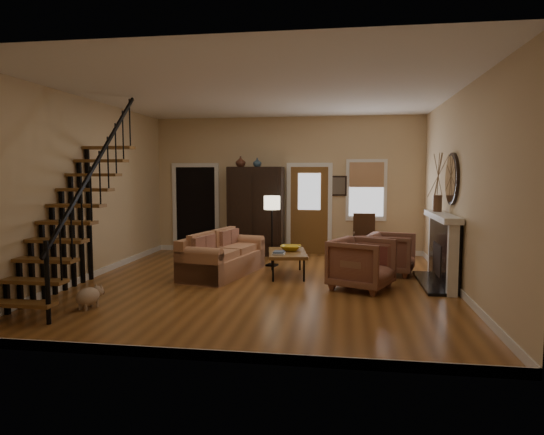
# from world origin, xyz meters

# --- Properties ---
(room) EXTENTS (7.00, 7.33, 3.30)m
(room) POSITION_xyz_m (-0.41, 1.76, 1.51)
(room) COLOR brown
(room) RESTS_ON ground
(staircase) EXTENTS (0.94, 2.80, 3.20)m
(staircase) POSITION_xyz_m (-2.78, -1.30, 1.60)
(staircase) COLOR brown
(staircase) RESTS_ON ground
(fireplace) EXTENTS (0.33, 1.95, 2.30)m
(fireplace) POSITION_xyz_m (3.13, 0.50, 0.74)
(fireplace) COLOR black
(fireplace) RESTS_ON ground
(armoire) EXTENTS (1.30, 0.60, 2.10)m
(armoire) POSITION_xyz_m (-0.70, 3.15, 1.05)
(armoire) COLOR black
(armoire) RESTS_ON ground
(vase_a) EXTENTS (0.24, 0.24, 0.25)m
(vase_a) POSITION_xyz_m (-1.05, 3.05, 2.22)
(vase_a) COLOR #4C2619
(vase_a) RESTS_ON armoire
(vase_b) EXTENTS (0.20, 0.20, 0.21)m
(vase_b) POSITION_xyz_m (-0.65, 3.05, 2.21)
(vase_b) COLOR #334C60
(vase_b) RESTS_ON armoire
(sofa) EXTENTS (1.33, 2.19, 0.76)m
(sofa) POSITION_xyz_m (-0.90, 0.72, 0.38)
(sofa) COLOR #B27751
(sofa) RESTS_ON ground
(coffee_table) EXTENTS (0.88, 1.29, 0.46)m
(coffee_table) POSITION_xyz_m (0.33, 0.84, 0.23)
(coffee_table) COLOR brown
(coffee_table) RESTS_ON ground
(bowl) EXTENTS (0.41, 0.41, 0.10)m
(bowl) POSITION_xyz_m (0.38, 0.99, 0.51)
(bowl) COLOR gold
(bowl) RESTS_ON coffee_table
(books) EXTENTS (0.22, 0.30, 0.06)m
(books) POSITION_xyz_m (0.21, 0.54, 0.49)
(books) COLOR beige
(books) RESTS_ON coffee_table
(armchair_left) EXTENTS (1.23, 1.22, 0.86)m
(armchair_left) POSITION_xyz_m (1.70, -0.06, 0.43)
(armchair_left) COLOR maroon
(armchair_left) RESTS_ON ground
(armchair_right) EXTENTS (1.04, 1.03, 0.79)m
(armchair_right) POSITION_xyz_m (2.30, 1.30, 0.40)
(armchair_right) COLOR maroon
(armchair_right) RESTS_ON ground
(floor_lamp) EXTENTS (0.42, 0.42, 1.48)m
(floor_lamp) POSITION_xyz_m (-0.10, 1.75, 0.74)
(floor_lamp) COLOR black
(floor_lamp) RESTS_ON ground
(side_chair) EXTENTS (0.54, 0.54, 1.02)m
(side_chair) POSITION_xyz_m (1.85, 2.95, 0.51)
(side_chair) COLOR #392212
(side_chair) RESTS_ON ground
(dog) EXTENTS (0.37, 0.49, 0.32)m
(dog) POSITION_xyz_m (-2.24, -1.86, 0.16)
(dog) COLOR tan
(dog) RESTS_ON ground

